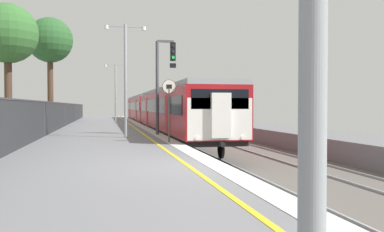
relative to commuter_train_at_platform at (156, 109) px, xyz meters
name	(u,v)px	position (x,y,z in m)	size (l,w,h in m)	color
ground	(296,185)	(0.54, -26.50, -1.88)	(17.40, 110.00, 1.21)	slate
commuter_train_at_platform	(156,109)	(0.00, 0.00, 0.00)	(2.83, 42.34, 3.81)	maroon
signal_gantry	(162,76)	(-1.48, -14.68, 1.91)	(1.10, 0.24, 5.10)	#47474C
speed_limit_sign	(169,102)	(-1.85, -19.46, 0.43)	(0.59, 0.08, 2.67)	#59595B
platform_lamp_mid	(125,71)	(-3.53, -16.40, 2.01)	(2.00, 0.20, 5.54)	#93999E
platform_lamp_far	(116,88)	(-3.53, 2.19, 1.97)	(2.00, 0.20, 5.46)	#93999E
background_tree_left	(9,36)	(-9.22, -14.48, 3.82)	(3.00, 3.00, 6.70)	#473323
background_tree_centre	(50,42)	(-8.42, -4.90, 4.98)	(3.29, 3.29, 8.03)	#473323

